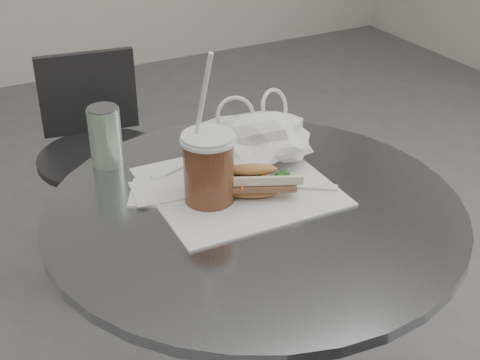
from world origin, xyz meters
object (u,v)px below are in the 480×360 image
chair_far (104,188)px  banh_mi (252,182)px  drink_can (105,136)px  iced_coffee (209,167)px  cafe_table (253,321)px  sunglasses (245,163)px

chair_far → banh_mi: size_ratio=3.56×
chair_far → drink_can: drink_can is taller
iced_coffee → banh_mi: bearing=-19.4°
drink_can → banh_mi: bearing=-52.9°
cafe_table → drink_can: 0.47m
drink_can → iced_coffee: bearing=-62.7°
banh_mi → drink_can: size_ratio=1.65×
iced_coffee → drink_can: iced_coffee is taller
chair_far → banh_mi: (0.04, -0.88, 0.45)m
cafe_table → banh_mi: 0.31m
sunglasses → banh_mi: bearing=-133.4°
iced_coffee → drink_can: bearing=117.3°
cafe_table → banh_mi: (0.01, 0.02, 0.31)m
chair_far → sunglasses: (0.08, -0.78, 0.44)m
cafe_table → iced_coffee: size_ratio=2.65×
chair_far → iced_coffee: iced_coffee is taller
cafe_table → sunglasses: (0.05, 0.12, 0.29)m
chair_far → banh_mi: banh_mi is taller
drink_can → cafe_table: bearing=-56.6°
cafe_table → iced_coffee: 0.35m
banh_mi → sunglasses: banh_mi is taller
banh_mi → sunglasses: bearing=94.2°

